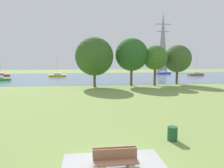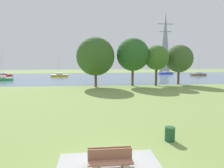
% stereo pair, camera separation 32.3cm
% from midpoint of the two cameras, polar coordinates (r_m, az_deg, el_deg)
% --- Properties ---
extents(ground_plane, '(160.00, 160.00, 0.00)m').
position_cam_midpoint_polar(ground_plane, '(30.30, -5.20, -2.17)').
color(ground_plane, '#7F994C').
extents(bench_facing_water, '(1.80, 0.48, 0.89)m').
position_cam_midpoint_polar(bench_facing_water, '(9.20, -0.53, -19.57)').
color(bench_facing_water, tan).
rests_on(bench_facing_water, concrete_pad).
extents(bench_facing_inland, '(1.80, 0.48, 0.89)m').
position_cam_midpoint_polar(bench_facing_inland, '(8.73, -0.10, -21.11)').
color(bench_facing_inland, tan).
rests_on(bench_facing_inland, concrete_pad).
extents(litter_bin, '(0.56, 0.56, 0.80)m').
position_cam_midpoint_polar(litter_bin, '(12.41, 15.69, -13.13)').
color(litter_bin, '#1E512D').
rests_on(litter_bin, ground).
extents(water_surface, '(140.00, 40.00, 0.02)m').
position_cam_midpoint_polar(water_surface, '(58.13, -6.11, 1.93)').
color(water_surface, slate).
rests_on(water_surface, ground).
extents(sailboat_brown, '(4.92, 1.96, 6.56)m').
position_cam_midpoint_polar(sailboat_brown, '(69.40, 22.07, 2.59)').
color(sailboat_brown, brown).
rests_on(sailboat_brown, water_surface).
extents(sailboat_yellow, '(4.98, 2.24, 6.57)m').
position_cam_midpoint_polar(sailboat_yellow, '(61.04, -15.07, 2.38)').
color(sailboat_yellow, yellow).
rests_on(sailboat_yellow, water_surface).
extents(sailboat_red, '(5.03, 2.96, 7.69)m').
position_cam_midpoint_polar(sailboat_red, '(68.42, -28.59, 2.24)').
color(sailboat_red, red).
rests_on(sailboat_red, water_surface).
extents(sailboat_blue, '(4.95, 2.07, 7.73)m').
position_cam_midpoint_polar(sailboat_blue, '(73.04, 14.01, 3.04)').
color(sailboat_blue, blue).
rests_on(sailboat_blue, water_surface).
extents(tree_mid_shore, '(6.62, 6.62, 8.59)m').
position_cam_midpoint_polar(tree_mid_shore, '(35.80, -5.17, 7.60)').
color(tree_mid_shore, brown).
rests_on(tree_mid_shore, ground).
extents(tree_east_far, '(5.91, 5.91, 8.61)m').
position_cam_midpoint_polar(tree_east_far, '(37.59, 5.20, 8.11)').
color(tree_east_far, brown).
rests_on(tree_east_far, ground).
extents(tree_west_near, '(4.47, 4.47, 7.35)m').
position_cam_midpoint_polar(tree_west_near, '(38.51, 11.67, 7.14)').
color(tree_west_near, brown).
rests_on(tree_west_near, ground).
extents(tree_east_near, '(5.26, 5.26, 7.58)m').
position_cam_midpoint_polar(tree_east_near, '(41.78, 17.49, 6.71)').
color(tree_east_near, brown).
rests_on(tree_east_near, ground).
extents(electricity_pylon, '(6.40, 4.40, 24.23)m').
position_cam_midpoint_polar(electricity_pylon, '(88.19, 13.78, 11.18)').
color(electricity_pylon, gray).
rests_on(electricity_pylon, ground).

